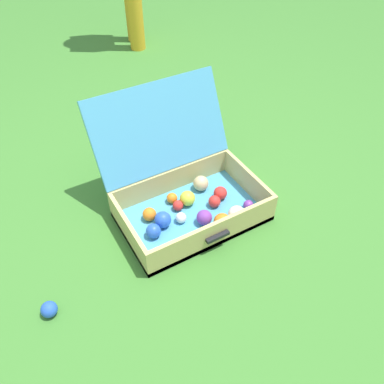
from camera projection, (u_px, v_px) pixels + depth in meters
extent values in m
plane|color=#3D7A2D|center=(172.00, 215.00, 1.84)|extent=(16.00, 16.00, 0.00)
cube|color=#4799C6|center=(192.00, 215.00, 1.83)|extent=(0.64, 0.41, 0.03)
cube|color=tan|center=(129.00, 232.00, 1.67)|extent=(0.02, 0.41, 0.15)
cube|color=tan|center=(248.00, 183.00, 1.90)|extent=(0.02, 0.41, 0.15)
cube|color=tan|center=(215.00, 234.00, 1.66)|extent=(0.61, 0.02, 0.15)
cube|color=tan|center=(172.00, 182.00, 1.91)|extent=(0.61, 0.02, 0.15)
cube|color=#4799C6|center=(160.00, 127.00, 1.79)|extent=(0.64, 0.20, 0.37)
cube|color=black|center=(218.00, 237.00, 1.65)|extent=(0.11, 0.02, 0.02)
sphere|color=blue|center=(153.00, 231.00, 1.70)|extent=(0.07, 0.07, 0.07)
sphere|color=orange|center=(172.00, 198.00, 1.86)|extent=(0.05, 0.05, 0.05)
sphere|color=orange|center=(149.00, 214.00, 1.77)|extent=(0.06, 0.06, 0.06)
sphere|color=#CCDB38|center=(187.00, 198.00, 1.84)|extent=(0.07, 0.07, 0.07)
sphere|color=#D1B784|center=(201.00, 183.00, 1.92)|extent=(0.08, 0.08, 0.08)
sphere|color=red|center=(214.00, 201.00, 1.84)|extent=(0.06, 0.06, 0.06)
sphere|color=red|center=(220.00, 193.00, 1.87)|extent=(0.06, 0.06, 0.06)
sphere|color=white|center=(181.00, 218.00, 1.77)|extent=(0.05, 0.05, 0.05)
sphere|color=purple|center=(204.00, 218.00, 1.75)|extent=(0.07, 0.07, 0.07)
sphere|color=blue|center=(163.00, 220.00, 1.74)|extent=(0.08, 0.08, 0.08)
sphere|color=orange|center=(222.00, 222.00, 1.73)|extent=(0.08, 0.08, 0.08)
sphere|color=red|center=(178.00, 205.00, 1.82)|extent=(0.05, 0.05, 0.05)
sphere|color=white|center=(237.00, 214.00, 1.76)|extent=(0.08, 0.08, 0.08)
sphere|color=purple|center=(248.00, 205.00, 1.83)|extent=(0.05, 0.05, 0.05)
sphere|color=blue|center=(49.00, 309.00, 1.45)|extent=(0.06, 0.06, 0.06)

